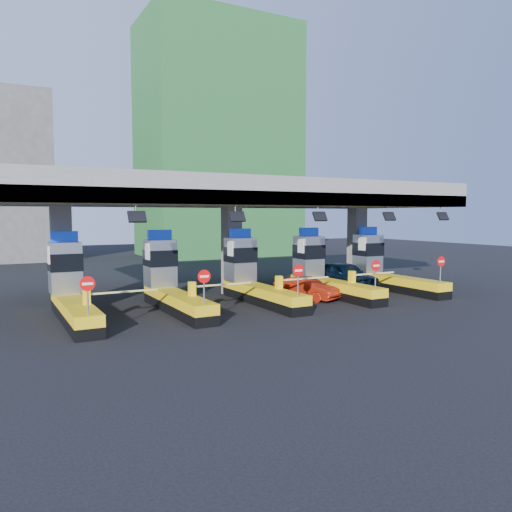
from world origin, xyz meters
name	(u,v)px	position (x,y,z in m)	size (l,w,h in m)	color
ground	(254,301)	(0.00, 0.00, 0.00)	(120.00, 120.00, 0.00)	black
toll_canopy	(232,196)	(0.00, 2.87, 6.13)	(28.00, 12.09, 7.00)	slate
toll_lane_far_left	(70,289)	(-10.00, 0.28, 1.40)	(4.43, 8.00, 4.16)	black
toll_lane_left	(169,282)	(-5.00, 0.28, 1.40)	(4.43, 8.00, 4.16)	black
toll_lane_center	(252,277)	(0.00, 0.28, 1.40)	(4.43, 8.00, 4.16)	black
toll_lane_right	(322,272)	(5.00, 0.28, 1.40)	(4.43, 8.00, 4.16)	black
toll_lane_far_right	(383,268)	(10.00, 0.28, 1.40)	(4.43, 8.00, 4.16)	black
bg_building_scaffold	(218,141)	(12.00, 32.00, 14.00)	(18.00, 12.00, 28.00)	#1E5926
van	(345,275)	(7.81, 1.58, 0.91)	(2.14, 5.31, 1.81)	black
red_car	(306,288)	(3.03, -0.86, 0.65)	(1.38, 3.94, 1.30)	#A01D0C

